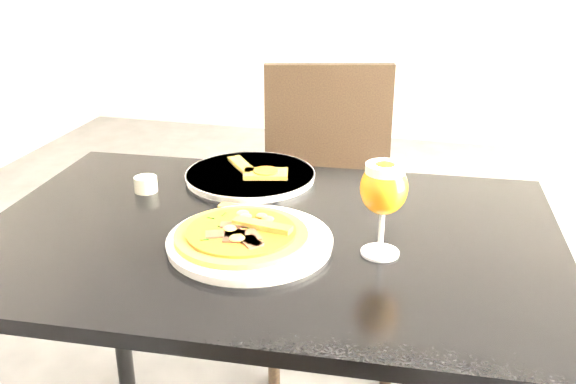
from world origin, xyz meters
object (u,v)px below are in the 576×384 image
(chair_far, at_px, (329,203))
(pizza, at_px, (242,234))
(dining_table, at_px, (268,268))
(beer_glass, at_px, (384,189))

(chair_far, height_order, pizza, chair_far)
(chair_far, distance_m, pizza, 0.82)
(dining_table, height_order, beer_glass, beer_glass)
(chair_far, xyz_separation_m, beer_glass, (0.24, -0.75, 0.37))
(dining_table, relative_size, chair_far, 1.32)
(dining_table, height_order, pizza, pizza)
(dining_table, height_order, chair_far, chair_far)
(dining_table, bearing_deg, pizza, -114.01)
(pizza, bearing_deg, beer_glass, 7.03)
(pizza, distance_m, beer_glass, 0.29)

